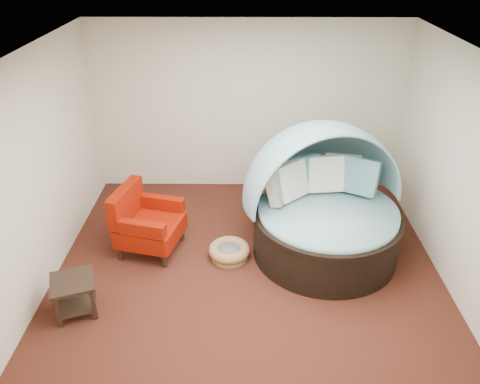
{
  "coord_description": "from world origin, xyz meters",
  "views": [
    {
      "loc": [
        -0.06,
        -4.78,
        3.91
      ],
      "look_at": [
        -0.11,
        0.6,
        0.9
      ],
      "focal_mm": 35.0,
      "sensor_mm": 36.0,
      "label": 1
    }
  ],
  "objects_px": {
    "pet_basket": "(229,251)",
    "side_table": "(74,292)",
    "canopy_daybed": "(325,196)",
    "red_armchair": "(146,222)"
  },
  "relations": [
    {
      "from": "canopy_daybed",
      "to": "side_table",
      "type": "xyz_separation_m",
      "value": [
        -3.02,
        -1.3,
        -0.54
      ]
    },
    {
      "from": "side_table",
      "to": "canopy_daybed",
      "type": "bearing_deg",
      "value": 23.19
    },
    {
      "from": "pet_basket",
      "to": "side_table",
      "type": "bearing_deg",
      "value": -148.93
    },
    {
      "from": "canopy_daybed",
      "to": "red_armchair",
      "type": "height_order",
      "value": "canopy_daybed"
    },
    {
      "from": "side_table",
      "to": "pet_basket",
      "type": "bearing_deg",
      "value": 31.07
    },
    {
      "from": "red_armchair",
      "to": "pet_basket",
      "type": "bearing_deg",
      "value": 3.99
    },
    {
      "from": "pet_basket",
      "to": "side_table",
      "type": "relative_size",
      "value": 1.03
    },
    {
      "from": "canopy_daybed",
      "to": "red_armchair",
      "type": "relative_size",
      "value": 2.54
    },
    {
      "from": "pet_basket",
      "to": "side_table",
      "type": "height_order",
      "value": "side_table"
    },
    {
      "from": "canopy_daybed",
      "to": "side_table",
      "type": "height_order",
      "value": "canopy_daybed"
    }
  ]
}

